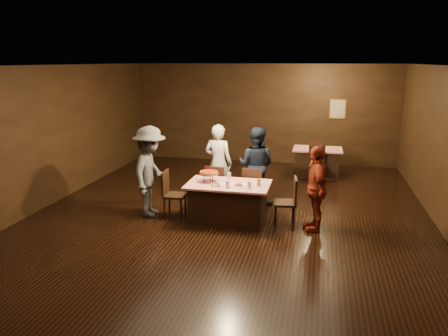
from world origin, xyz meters
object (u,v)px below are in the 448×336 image
at_px(chair_far_right, 254,189).
at_px(chair_end_left, 175,194).
at_px(main_table, 228,202).
at_px(chair_far_left, 217,186).
at_px(chair_back_far, 317,155).
at_px(glass_front_left, 228,184).
at_px(plate_empty, 258,183).
at_px(chair_end_right, 285,202).
at_px(diner_white_jacket, 218,163).
at_px(chair_back_near, 317,165).
at_px(pizza_stand, 209,173).
at_px(glass_front_right, 249,185).
at_px(back_table, 317,162).
at_px(glass_back, 229,176).
at_px(diner_red_shirt, 316,188).
at_px(diner_grey_knit, 150,171).
at_px(diner_navy_hoodie, 256,165).
at_px(glass_amber, 259,183).

distance_m(chair_far_right, chair_end_left, 1.68).
bearing_deg(main_table, chair_far_left, 118.07).
xyz_separation_m(chair_back_far, glass_front_left, (-1.60, -4.80, 0.37)).
relative_size(chair_far_right, plate_empty, 3.80).
distance_m(chair_end_right, diner_white_jacket, 2.04).
bearing_deg(chair_back_near, pizza_stand, -127.13).
bearing_deg(chair_back_near, glass_front_right, -113.26).
relative_size(back_table, chair_far_right, 1.37).
bearing_deg(chair_back_near, chair_far_left, -133.99).
height_order(chair_far_left, chair_back_near, same).
distance_m(chair_far_right, chair_back_far, 3.95).
bearing_deg(glass_back, pizza_stand, -144.46).
xyz_separation_m(chair_back_near, glass_front_right, (-1.20, -3.45, 0.37)).
height_order(main_table, diner_red_shirt, diner_red_shirt).
bearing_deg(diner_red_shirt, chair_far_right, -135.69).
distance_m(diner_grey_knit, glass_front_right, 2.08).
distance_m(chair_far_right, diner_white_jacket, 1.08).
bearing_deg(chair_back_near, diner_grey_knit, -139.79).
distance_m(chair_end_left, chair_end_right, 2.20).
height_order(chair_end_right, chair_back_far, same).
distance_m(diner_navy_hoodie, glass_amber, 1.36).
xyz_separation_m(chair_far_left, chair_far_right, (0.80, 0.00, 0.00)).
height_order(chair_end_right, diner_red_shirt, diner_red_shirt).
distance_m(chair_far_left, chair_back_far, 4.28).
bearing_deg(pizza_stand, chair_far_right, 41.19).
distance_m(plate_empty, glass_back, 0.62).
distance_m(diner_navy_hoodie, glass_back, 1.06).
bearing_deg(chair_far_left, plate_empty, 152.71).
height_order(diner_red_shirt, pizza_stand, diner_red_shirt).
distance_m(diner_grey_knit, glass_front_left, 1.70).
bearing_deg(pizza_stand, diner_red_shirt, -3.70).
distance_m(chair_back_near, glass_amber, 3.44).
bearing_deg(plate_empty, chair_end_left, -174.81).
distance_m(diner_navy_hoodie, diner_grey_knit, 2.34).
bearing_deg(chair_far_left, glass_amber, 146.32).
xyz_separation_m(main_table, chair_end_left, (-1.10, 0.00, 0.09)).
bearing_deg(back_table, glass_back, -115.26).
xyz_separation_m(diner_red_shirt, glass_front_right, (-1.21, -0.17, 0.04)).
height_order(chair_end_right, glass_front_right, chair_end_right).
xyz_separation_m(diner_white_jacket, diner_red_shirt, (2.15, -1.30, -0.07)).
bearing_deg(chair_far_right, glass_amber, 111.71).
height_order(pizza_stand, glass_front_left, pizza_stand).
xyz_separation_m(chair_far_left, diner_navy_hoodie, (0.75, 0.53, 0.38)).
distance_m(diner_red_shirt, glass_front_right, 1.23).
bearing_deg(diner_grey_knit, chair_back_near, -48.60).
bearing_deg(chair_back_near, chair_end_right, -103.83).
bearing_deg(glass_front_right, main_table, 150.95).
relative_size(main_table, glass_amber, 11.43).
xyz_separation_m(chair_back_far, plate_empty, (-1.10, -4.35, 0.30)).
xyz_separation_m(diner_red_shirt, glass_back, (-1.71, 0.38, 0.04)).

